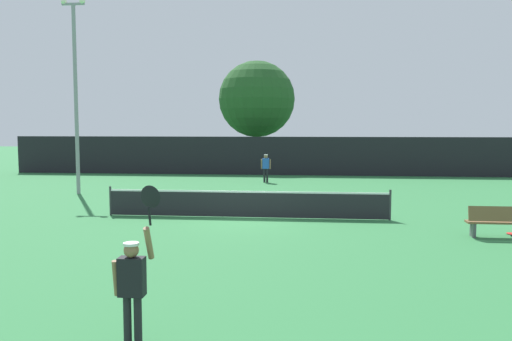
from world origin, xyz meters
TOP-DOWN VIEW (x-y plane):
  - ground_plane at (0.00, 0.00)m, footprint 120.00×120.00m
  - tennis_net at (0.00, 0.00)m, footprint 10.14×0.08m
  - perimeter_fence at (0.00, 16.27)m, footprint 36.10×0.12m
  - player_serving at (-0.36, -11.04)m, footprint 0.68×0.38m
  - player_receiving at (-0.27, 11.63)m, footprint 0.57×0.24m
  - tennis_ball at (-2.79, 3.15)m, footprint 0.07×0.07m
  - spare_racket at (8.35, -2.06)m, footprint 0.28×0.52m
  - courtside_bench at (7.76, -2.60)m, footprint 1.80×0.44m
  - light_pole at (-8.89, 5.74)m, footprint 1.18×0.28m
  - large_tree at (-1.76, 21.12)m, footprint 5.74×5.74m
  - parked_car_near at (-3.27, 22.44)m, footprint 2.30×4.37m
  - parked_car_mid at (6.10, 23.84)m, footprint 2.17×4.31m
  - parked_car_far at (9.94, 24.77)m, footprint 2.34×4.38m

SIDE VIEW (x-z plane):
  - ground_plane at x=0.00m, z-range 0.00..0.00m
  - spare_racket at x=8.35m, z-range 0.00..0.04m
  - tennis_ball at x=-2.79m, z-range 0.00..0.07m
  - courtside_bench at x=7.76m, z-range 0.01..0.96m
  - tennis_net at x=0.00m, z-range -0.02..1.05m
  - parked_car_near at x=-3.27m, z-range -0.07..1.62m
  - parked_car_mid at x=6.10m, z-range -0.07..1.62m
  - parked_car_far at x=9.94m, z-range -0.07..1.62m
  - player_receiving at x=-0.27m, z-range 0.18..1.80m
  - player_serving at x=-0.36m, z-range -0.16..2.25m
  - perimeter_fence at x=0.00m, z-range 0.00..2.55m
  - light_pole at x=-8.89m, z-range 0.58..9.83m
  - large_tree at x=-1.76m, z-range 1.19..9.34m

